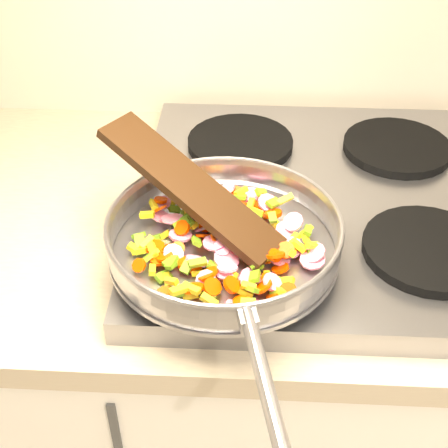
{
  "coord_description": "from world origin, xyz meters",
  "views": [
    {
      "loc": [
        -0.82,
        0.83,
        1.53
      ],
      "look_at": [
        -0.85,
        1.5,
        1.0
      ],
      "focal_mm": 50.0,
      "sensor_mm": 36.0,
      "label": 1
    }
  ],
  "objects": [
    {
      "name": "wooden_spatula",
      "position": [
        -0.9,
        1.54,
        1.03
      ],
      "size": [
        0.27,
        0.22,
        0.12
      ],
      "primitive_type": "cube",
      "rotation": [
        0.0,
        -0.36,
        2.55
      ],
      "color": "black",
      "rests_on": "saute_pan"
    },
    {
      "name": "grate_bl",
      "position": [
        -0.84,
        1.81,
        0.95
      ],
      "size": [
        0.19,
        0.19,
        0.02
      ],
      "primitive_type": "cylinder",
      "color": "black",
      "rests_on": "cooktop"
    },
    {
      "name": "cooktop",
      "position": [
        -0.7,
        1.67,
        0.92
      ],
      "size": [
        0.6,
        0.6,
        0.04
      ],
      "primitive_type": "cube",
      "color": "#939399",
      "rests_on": "counter_top"
    },
    {
      "name": "vegetable_heap",
      "position": [
        -0.85,
        1.49,
        0.98
      ],
      "size": [
        0.28,
        0.28,
        0.04
      ],
      "color": "#DA155C",
      "rests_on": "saute_pan"
    },
    {
      "name": "saute_pan",
      "position": [
        -0.85,
        1.49,
        0.99
      ],
      "size": [
        0.36,
        0.53,
        0.06
      ],
      "rotation": [
        0.0,
        0.0,
        0.21
      ],
      "color": "#9E9EA5",
      "rests_on": "grate_fl"
    },
    {
      "name": "grate_fr",
      "position": [
        -0.56,
        1.52,
        0.95
      ],
      "size": [
        0.19,
        0.19,
        0.02
      ],
      "primitive_type": "cylinder",
      "color": "black",
      "rests_on": "cooktop"
    },
    {
      "name": "grate_fl",
      "position": [
        -0.84,
        1.52,
        0.95
      ],
      "size": [
        0.19,
        0.19,
        0.02
      ],
      "primitive_type": "cylinder",
      "color": "black",
      "rests_on": "cooktop"
    },
    {
      "name": "grate_br",
      "position": [
        -0.56,
        1.81,
        0.95
      ],
      "size": [
        0.19,
        0.19,
        0.02
      ],
      "primitive_type": "cylinder",
      "color": "black",
      "rests_on": "cooktop"
    }
  ]
}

